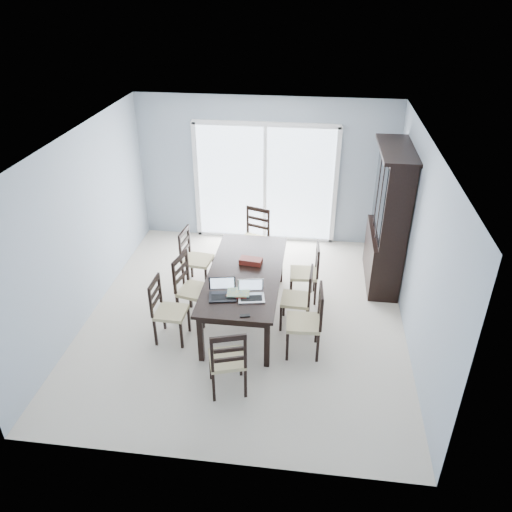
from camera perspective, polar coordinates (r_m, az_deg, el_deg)
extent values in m
plane|color=beige|center=(7.31, -1.21, -6.86)|extent=(5.00, 5.00, 0.00)
plane|color=white|center=(6.12, -1.47, 13.06)|extent=(5.00, 5.00, 0.00)
cube|color=#919FAD|center=(8.88, 1.07, 9.65)|extent=(4.50, 0.02, 2.60)
cube|color=#919FAD|center=(7.27, -19.19, 3.13)|extent=(0.02, 5.00, 2.60)
cube|color=#919FAD|center=(6.69, 18.10, 0.97)|extent=(0.02, 5.00, 2.60)
cube|color=gray|center=(10.33, 1.62, 4.51)|extent=(4.50, 2.00, 0.10)
cube|color=#99999E|center=(11.01, 2.20, 9.55)|extent=(4.50, 0.06, 1.10)
cube|color=black|center=(6.90, -1.27, -1.99)|extent=(1.00, 2.20, 0.04)
cube|color=black|center=(6.93, -1.27, -2.41)|extent=(0.88, 2.08, 0.10)
cube|color=black|center=(6.39, -6.34, -9.37)|extent=(0.07, 0.07, 0.69)
cube|color=black|center=(6.27, 1.27, -10.04)|extent=(0.07, 0.07, 0.69)
cube|color=black|center=(8.00, -3.17, -0.38)|extent=(0.07, 0.07, 0.69)
cube|color=black|center=(7.91, 2.83, -0.77)|extent=(0.07, 0.07, 0.69)
cube|color=black|center=(8.15, 14.21, -0.09)|extent=(0.45, 1.30, 0.85)
cube|color=black|center=(7.69, 15.41, 6.85)|extent=(0.38, 1.30, 1.30)
cube|color=black|center=(7.46, 15.88, 11.64)|extent=(0.50, 1.38, 0.05)
cube|color=black|center=(7.28, 14.25, 5.69)|extent=(0.02, 0.36, 1.18)
cube|color=black|center=(7.66, 13.97, 6.97)|extent=(0.02, 0.36, 1.18)
cube|color=black|center=(8.05, 13.71, 8.12)|extent=(0.02, 0.36, 1.18)
cube|color=silver|center=(8.96, 1.04, 8.11)|extent=(2.40, 0.02, 2.10)
cube|color=white|center=(8.60, 1.10, 14.83)|extent=(2.52, 0.05, 0.08)
cube|color=white|center=(8.94, 1.03, 8.07)|extent=(0.06, 0.05, 2.10)
cube|color=white|center=(9.37, 0.97, 2.24)|extent=(2.52, 0.05, 0.05)
cube|color=black|center=(7.07, -10.47, -6.85)|extent=(0.03, 0.03, 0.40)
cube|color=black|center=(6.80, -11.43, -8.60)|extent=(0.03, 0.03, 0.40)
cube|color=black|center=(6.97, -7.67, -7.18)|extent=(0.03, 0.03, 0.40)
cube|color=black|center=(6.70, -8.52, -8.99)|extent=(0.03, 0.03, 0.40)
cube|color=tan|center=(6.75, -9.68, -6.37)|extent=(0.41, 0.41, 0.05)
cube|color=black|center=(7.42, -7.51, -4.45)|extent=(0.04, 0.04, 0.43)
cube|color=black|center=(7.15, -8.89, -6.06)|extent=(0.04, 0.04, 0.43)
cube|color=black|center=(7.27, -4.80, -5.06)|extent=(0.04, 0.04, 0.43)
cube|color=black|center=(7.00, -6.10, -6.74)|extent=(0.04, 0.04, 0.43)
cube|color=tan|center=(7.07, -6.94, -3.96)|extent=(0.51, 0.51, 0.05)
cube|color=black|center=(8.15, -7.36, -1.11)|extent=(0.04, 0.04, 0.42)
cube|color=black|center=(7.85, -8.28, -2.46)|extent=(0.04, 0.04, 0.42)
cube|color=black|center=(8.03, -4.87, -1.43)|extent=(0.04, 0.04, 0.42)
cube|color=black|center=(7.74, -5.71, -2.82)|extent=(0.04, 0.04, 0.42)
cube|color=tan|center=(7.82, -6.65, -0.48)|extent=(0.45, 0.45, 0.05)
cube|color=black|center=(6.46, 7.05, -10.39)|extent=(0.04, 0.04, 0.43)
cube|color=black|center=(6.76, 6.92, -8.30)|extent=(0.04, 0.04, 0.43)
cube|color=black|center=(6.45, 3.59, -10.30)|extent=(0.04, 0.04, 0.43)
cube|color=black|center=(6.74, 3.64, -8.20)|extent=(0.04, 0.04, 0.43)
cube|color=tan|center=(6.45, 5.40, -7.61)|extent=(0.45, 0.45, 0.05)
cube|color=black|center=(6.90, 5.80, -7.47)|extent=(0.03, 0.03, 0.40)
cube|color=black|center=(7.19, 6.03, -5.77)|extent=(0.03, 0.03, 0.40)
cube|color=black|center=(6.92, 2.85, -7.19)|extent=(0.03, 0.03, 0.40)
cube|color=black|center=(7.21, 3.21, -5.52)|extent=(0.03, 0.03, 0.40)
cube|color=tan|center=(6.92, 4.55, -4.97)|extent=(0.41, 0.41, 0.05)
cube|color=black|center=(7.48, 6.78, -4.24)|extent=(0.04, 0.04, 0.41)
cube|color=black|center=(7.78, 6.67, -2.76)|extent=(0.04, 0.04, 0.41)
cube|color=black|center=(7.46, 4.02, -4.16)|extent=(0.04, 0.04, 0.41)
cube|color=black|center=(7.76, 4.03, -2.68)|extent=(0.04, 0.04, 0.41)
cube|color=tan|center=(7.49, 5.46, -2.00)|extent=(0.42, 0.42, 0.05)
cube|color=black|center=(5.94, -4.86, -14.72)|extent=(0.04, 0.04, 0.42)
cube|color=black|center=(5.97, -1.22, -14.34)|extent=(0.04, 0.04, 0.42)
cube|color=black|center=(6.21, -5.21, -12.36)|extent=(0.04, 0.04, 0.42)
cube|color=black|center=(6.23, -1.76, -12.01)|extent=(0.04, 0.04, 0.42)
cube|color=tan|center=(5.93, -3.33, -11.69)|extent=(0.51, 0.51, 0.05)
cube|color=black|center=(8.48, 1.37, 0.56)|extent=(0.05, 0.05, 0.44)
cube|color=black|center=(8.63, -0.96, 1.11)|extent=(0.05, 0.05, 0.44)
cube|color=black|center=(8.18, 0.25, -0.63)|extent=(0.05, 0.05, 0.44)
cube|color=black|center=(8.33, -2.15, -0.04)|extent=(0.05, 0.05, 0.44)
cube|color=tan|center=(8.28, -0.38, 1.73)|extent=(0.54, 0.54, 0.05)
cube|color=black|center=(6.38, -3.85, -4.68)|extent=(0.38, 0.30, 0.02)
cube|color=silver|center=(6.31, -3.88, -3.79)|extent=(0.30, 0.10, 0.18)
cube|color=#B8B8BA|center=(6.34, -0.54, -4.84)|extent=(0.37, 0.29, 0.02)
cube|color=silver|center=(6.28, -0.54, -3.98)|extent=(0.29, 0.09, 0.18)
cube|color=maroon|center=(6.41, -2.13, -4.33)|extent=(0.27, 0.21, 0.03)
cube|color=gold|center=(6.40, -2.04, -4.15)|extent=(0.31, 0.25, 0.01)
cube|color=black|center=(6.05, -1.28, -6.83)|extent=(0.13, 0.08, 0.01)
cube|color=#521510|center=(7.06, -0.60, -0.59)|extent=(0.33, 0.20, 0.08)
cube|color=maroon|center=(10.32, -3.49, 7.42)|extent=(1.79, 1.60, 0.88)
cube|color=#949494|center=(10.16, -3.57, 9.86)|extent=(1.84, 1.64, 0.06)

